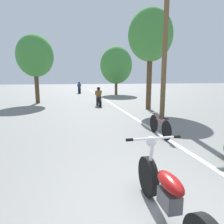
# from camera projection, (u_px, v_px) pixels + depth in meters

# --- Properties ---
(lane_stripe_edge) EXTENTS (0.14, 48.00, 0.01)m
(lane_stripe_edge) POSITION_uv_depth(u_px,v_px,m) (114.00, 105.00, 14.70)
(lane_stripe_edge) COLOR white
(lane_stripe_edge) RESTS_ON ground
(utility_pole) EXTENTS (1.10, 0.24, 6.33)m
(utility_pole) POSITION_uv_depth(u_px,v_px,m) (165.00, 51.00, 9.39)
(utility_pole) COLOR brown
(utility_pole) RESTS_ON ground
(roadside_tree_right_near) EXTENTS (2.72, 2.45, 6.10)m
(roadside_tree_right_near) POSITION_uv_depth(u_px,v_px,m) (150.00, 36.00, 12.02)
(roadside_tree_right_near) COLOR #513A23
(roadside_tree_right_near) RESTS_ON ground
(roadside_tree_right_far) EXTENTS (3.73, 3.36, 5.56)m
(roadside_tree_right_far) POSITION_uv_depth(u_px,v_px,m) (116.00, 65.00, 23.26)
(roadside_tree_right_far) COLOR #513A23
(roadside_tree_right_far) RESTS_ON ground
(roadside_tree_left) EXTENTS (2.77, 2.49, 5.23)m
(roadside_tree_left) POSITION_uv_depth(u_px,v_px,m) (35.00, 56.00, 15.21)
(roadside_tree_left) COLOR #513A23
(roadside_tree_left) RESTS_ON ground
(motorcycle_foreground) EXTENTS (0.90, 2.19, 1.09)m
(motorcycle_foreground) POSITION_uv_depth(u_px,v_px,m) (168.00, 195.00, 2.72)
(motorcycle_foreground) COLOR black
(motorcycle_foreground) RESTS_ON ground
(motorcycle_rider_lead) EXTENTS (0.50, 2.01, 1.35)m
(motorcycle_rider_lead) POSITION_uv_depth(u_px,v_px,m) (99.00, 98.00, 14.32)
(motorcycle_rider_lead) COLOR black
(motorcycle_rider_lead) RESTS_ON ground
(motorcycle_rider_far) EXTENTS (0.50, 2.17, 1.47)m
(motorcycle_rider_far) POSITION_uv_depth(u_px,v_px,m) (79.00, 89.00, 25.52)
(motorcycle_rider_far) COLOR black
(motorcycle_rider_far) RESTS_ON ground
(bicycle_parked) EXTENTS (0.44, 1.66, 0.75)m
(bicycle_parked) POSITION_uv_depth(u_px,v_px,m) (160.00, 126.00, 6.90)
(bicycle_parked) COLOR black
(bicycle_parked) RESTS_ON ground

